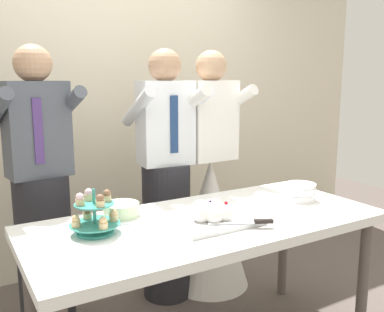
# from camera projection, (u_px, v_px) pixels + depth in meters

# --- Properties ---
(rear_wall) EXTENTS (5.20, 0.10, 2.90)m
(rear_wall) POSITION_uv_depth(u_px,v_px,m) (106.00, 82.00, 3.25)
(rear_wall) COLOR beige
(rear_wall) RESTS_ON ground_plane
(dessert_table) EXTENTS (1.80, 0.80, 0.78)m
(dessert_table) POSITION_uv_depth(u_px,v_px,m) (208.00, 233.00, 2.15)
(dessert_table) COLOR white
(dessert_table) RESTS_ON ground_plane
(cupcake_stand) EXTENTS (0.23, 0.23, 0.21)m
(cupcake_stand) POSITION_uv_depth(u_px,v_px,m) (95.00, 216.00, 1.92)
(cupcake_stand) COLOR teal
(cupcake_stand) RESTS_ON dessert_table
(main_cake_tray) EXTENTS (0.42, 0.37, 0.12)m
(main_cake_tray) POSITION_uv_depth(u_px,v_px,m) (212.00, 215.00, 2.06)
(main_cake_tray) COLOR silver
(main_cake_tray) RESTS_ON dessert_table
(plate_stack) EXTENTS (0.18, 0.18, 0.10)m
(plate_stack) POSITION_uv_depth(u_px,v_px,m) (300.00, 192.00, 2.46)
(plate_stack) COLOR white
(plate_stack) RESTS_ON dessert_table
(round_cake) EXTENTS (0.24, 0.24, 0.08)m
(round_cake) POSITION_uv_depth(u_px,v_px,m) (121.00, 211.00, 2.15)
(round_cake) COLOR white
(round_cake) RESTS_ON dessert_table
(person_groom) EXTENTS (0.49, 0.52, 1.66)m
(person_groom) POSITION_uv_depth(u_px,v_px,m) (166.00, 190.00, 2.81)
(person_groom) COLOR #232328
(person_groom) RESTS_ON ground_plane
(person_bride) EXTENTS (0.56, 0.56, 1.66)m
(person_bride) POSITION_uv_depth(u_px,v_px,m) (210.00, 206.00, 3.00)
(person_bride) COLOR white
(person_bride) RESTS_ON ground_plane
(person_guest) EXTENTS (0.51, 0.54, 1.66)m
(person_guest) POSITION_uv_depth(u_px,v_px,m) (42.00, 205.00, 2.47)
(person_guest) COLOR #232328
(person_guest) RESTS_ON ground_plane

